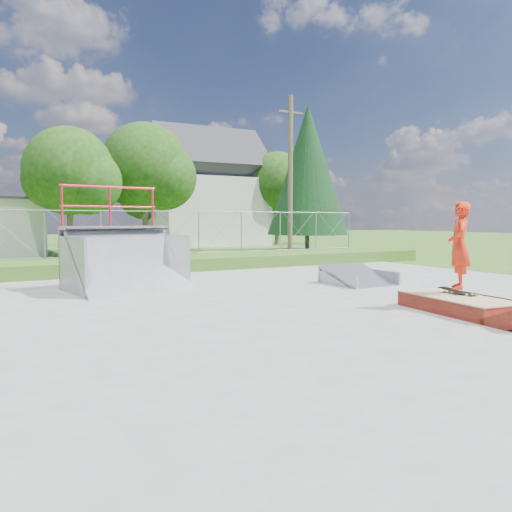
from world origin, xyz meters
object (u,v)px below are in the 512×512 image
(grind_box, at_px, (458,305))
(quarter_pipe, at_px, (127,238))
(skater, at_px, (459,249))
(flat_bank_ramp, at_px, (359,276))

(grind_box, bearing_deg, quarter_pipe, 134.24)
(quarter_pipe, bearing_deg, skater, -58.06)
(grind_box, relative_size, flat_bank_ramp, 1.40)
(grind_box, distance_m, skater, 1.20)
(flat_bank_ramp, height_order, skater, skater)
(grind_box, xyz_separation_m, skater, (0.25, 0.21, 1.15))
(flat_bank_ramp, xyz_separation_m, skater, (-0.95, -4.30, 1.07))
(grind_box, relative_size, skater, 1.37)
(flat_bank_ramp, bearing_deg, quarter_pipe, 161.14)
(grind_box, distance_m, quarter_pipe, 8.45)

